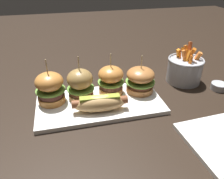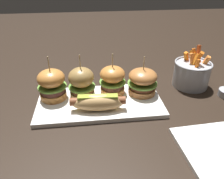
{
  "view_description": "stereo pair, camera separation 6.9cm",
  "coord_description": "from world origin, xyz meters",
  "px_view_note": "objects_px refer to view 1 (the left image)",
  "views": [
    {
      "loc": [
        -0.1,
        -0.58,
        0.41
      ],
      "look_at": [
        0.04,
        0.0,
        0.05
      ],
      "focal_mm": 35.07,
      "sensor_mm": 36.0,
      "label": 1
    },
    {
      "loc": [
        -0.03,
        -0.59,
        0.41
      ],
      "look_at": [
        0.04,
        0.0,
        0.05
      ],
      "focal_mm": 35.07,
      "sensor_mm": 36.0,
      "label": 2
    }
  ],
  "objects_px": {
    "platter_main": "(100,103)",
    "slider_far_left": "(50,88)",
    "slider_center_right": "(111,80)",
    "sauce_ramekin": "(219,86)",
    "hot_dog": "(100,103)",
    "slider_far_right": "(140,80)",
    "side_plate": "(224,141)",
    "fries_bucket": "(185,69)",
    "slider_center_left": "(80,84)"
  },
  "relations": [
    {
      "from": "fries_bucket",
      "to": "slider_far_left",
      "type": "bearing_deg",
      "value": -173.94
    },
    {
      "from": "slider_center_left",
      "to": "fries_bucket",
      "type": "bearing_deg",
      "value": 7.18
    },
    {
      "from": "platter_main",
      "to": "slider_center_left",
      "type": "height_order",
      "value": "slider_center_left"
    },
    {
      "from": "hot_dog",
      "to": "sauce_ramekin",
      "type": "relative_size",
      "value": 3.05
    },
    {
      "from": "hot_dog",
      "to": "side_plate",
      "type": "bearing_deg",
      "value": -34.48
    },
    {
      "from": "hot_dog",
      "to": "fries_bucket",
      "type": "relative_size",
      "value": 1.15
    },
    {
      "from": "platter_main",
      "to": "fries_bucket",
      "type": "relative_size",
      "value": 2.75
    },
    {
      "from": "hot_dog",
      "to": "side_plate",
      "type": "relative_size",
      "value": 0.88
    },
    {
      "from": "slider_center_left",
      "to": "hot_dog",
      "type": "bearing_deg",
      "value": -61.22
    },
    {
      "from": "slider_center_right",
      "to": "hot_dog",
      "type": "bearing_deg",
      "value": -120.71
    },
    {
      "from": "slider_far_right",
      "to": "side_plate",
      "type": "bearing_deg",
      "value": -64.68
    },
    {
      "from": "side_plate",
      "to": "slider_far_right",
      "type": "bearing_deg",
      "value": 115.32
    },
    {
      "from": "sauce_ramekin",
      "to": "slider_center_right",
      "type": "bearing_deg",
      "value": 173.01
    },
    {
      "from": "slider_center_right",
      "to": "fries_bucket",
      "type": "distance_m",
      "value": 0.3
    },
    {
      "from": "slider_center_left",
      "to": "fries_bucket",
      "type": "relative_size",
      "value": 1.0
    },
    {
      "from": "platter_main",
      "to": "side_plate",
      "type": "height_order",
      "value": "platter_main"
    },
    {
      "from": "sauce_ramekin",
      "to": "slider_center_left",
      "type": "bearing_deg",
      "value": 175.27
    },
    {
      "from": "side_plate",
      "to": "slider_far_left",
      "type": "bearing_deg",
      "value": 146.75
    },
    {
      "from": "slider_center_right",
      "to": "sauce_ramekin",
      "type": "bearing_deg",
      "value": -6.99
    },
    {
      "from": "slider_far_left",
      "to": "slider_far_right",
      "type": "bearing_deg",
      "value": -0.43
    },
    {
      "from": "hot_dog",
      "to": "fries_bucket",
      "type": "height_order",
      "value": "fries_bucket"
    },
    {
      "from": "slider_center_right",
      "to": "slider_far_right",
      "type": "height_order",
      "value": "slider_center_right"
    },
    {
      "from": "hot_dog",
      "to": "slider_far_right",
      "type": "height_order",
      "value": "slider_far_right"
    },
    {
      "from": "slider_center_right",
      "to": "sauce_ramekin",
      "type": "relative_size",
      "value": 2.58
    },
    {
      "from": "slider_far_left",
      "to": "slider_center_right",
      "type": "xyz_separation_m",
      "value": [
        0.2,
        0.01,
        -0.0
      ]
    },
    {
      "from": "platter_main",
      "to": "slider_far_left",
      "type": "distance_m",
      "value": 0.16
    },
    {
      "from": "slider_center_left",
      "to": "slider_center_right",
      "type": "distance_m",
      "value": 0.1
    },
    {
      "from": "hot_dog",
      "to": "slider_far_left",
      "type": "xyz_separation_m",
      "value": [
        -0.14,
        0.08,
        0.02
      ]
    },
    {
      "from": "platter_main",
      "to": "fries_bucket",
      "type": "xyz_separation_m",
      "value": [
        0.35,
        0.09,
        0.04
      ]
    },
    {
      "from": "platter_main",
      "to": "slider_center_right",
      "type": "height_order",
      "value": "slider_center_right"
    },
    {
      "from": "slider_center_right",
      "to": "sauce_ramekin",
      "type": "xyz_separation_m",
      "value": [
        0.39,
        -0.05,
        -0.05
      ]
    },
    {
      "from": "slider_center_left",
      "to": "slider_center_right",
      "type": "height_order",
      "value": "slider_center_left"
    },
    {
      "from": "platter_main",
      "to": "slider_far_left",
      "type": "bearing_deg",
      "value": 166.01
    },
    {
      "from": "slider_far_right",
      "to": "slider_center_left",
      "type": "bearing_deg",
      "value": 178.78
    },
    {
      "from": "hot_dog",
      "to": "slider_center_left",
      "type": "xyz_separation_m",
      "value": [
        -0.05,
        0.09,
        0.02
      ]
    },
    {
      "from": "slider_far_left",
      "to": "fries_bucket",
      "type": "relative_size",
      "value": 1.0
    },
    {
      "from": "slider_center_right",
      "to": "slider_center_left",
      "type": "bearing_deg",
      "value": -175.99
    },
    {
      "from": "platter_main",
      "to": "hot_dog",
      "type": "distance_m",
      "value": 0.06
    },
    {
      "from": "platter_main",
      "to": "hot_dog",
      "type": "xyz_separation_m",
      "value": [
        -0.01,
        -0.05,
        0.03
      ]
    },
    {
      "from": "hot_dog",
      "to": "fries_bucket",
      "type": "distance_m",
      "value": 0.38
    },
    {
      "from": "slider_far_left",
      "to": "side_plate",
      "type": "height_order",
      "value": "slider_far_left"
    },
    {
      "from": "platter_main",
      "to": "slider_far_right",
      "type": "height_order",
      "value": "slider_far_right"
    },
    {
      "from": "slider_center_left",
      "to": "slider_far_right",
      "type": "distance_m",
      "value": 0.2
    },
    {
      "from": "fries_bucket",
      "to": "slider_center_right",
      "type": "bearing_deg",
      "value": -171.74
    },
    {
      "from": "slider_far_right",
      "to": "sauce_ramekin",
      "type": "xyz_separation_m",
      "value": [
        0.29,
        -0.04,
        -0.05
      ]
    },
    {
      "from": "slider_center_left",
      "to": "slider_center_right",
      "type": "xyz_separation_m",
      "value": [
        0.1,
        0.01,
        -0.0
      ]
    },
    {
      "from": "platter_main",
      "to": "side_plate",
      "type": "bearing_deg",
      "value": -41.13
    },
    {
      "from": "platter_main",
      "to": "hot_dog",
      "type": "relative_size",
      "value": 2.38
    },
    {
      "from": "slider_far_left",
      "to": "slider_center_right",
      "type": "relative_size",
      "value": 1.03
    },
    {
      "from": "slider_center_left",
      "to": "sauce_ramekin",
      "type": "bearing_deg",
      "value": -4.73
    }
  ]
}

